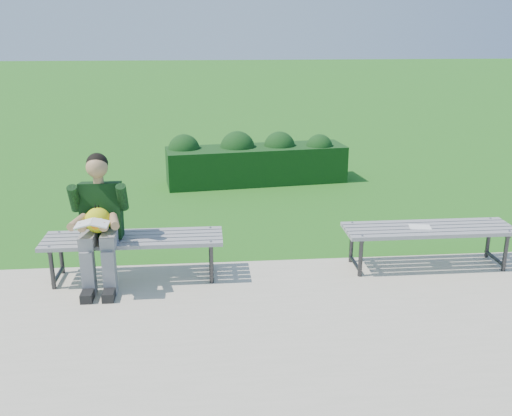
% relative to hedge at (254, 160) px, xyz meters
% --- Properties ---
extents(ground, '(80.00, 80.00, 0.00)m').
position_rel_hedge_xyz_m(ground, '(-0.07, -3.43, -0.38)').
color(ground, '#2B7C1C').
rests_on(ground, ground).
extents(walkway, '(30.00, 3.50, 0.02)m').
position_rel_hedge_xyz_m(walkway, '(-0.07, -5.18, -0.37)').
color(walkway, '#BFB7A1').
rests_on(walkway, ground).
extents(hedge, '(3.03, 1.10, 0.86)m').
position_rel_hedge_xyz_m(hedge, '(0.00, 0.00, 0.00)').
color(hedge, '#1A4214').
rests_on(hedge, ground).
extents(bench_left, '(1.80, 0.50, 0.46)m').
position_rel_hedge_xyz_m(bench_left, '(-1.55, -3.76, 0.03)').
color(bench_left, gray).
rests_on(bench_left, walkway).
extents(bench_right, '(1.80, 0.50, 0.46)m').
position_rel_hedge_xyz_m(bench_right, '(1.55, -3.73, 0.03)').
color(bench_right, gray).
rests_on(bench_right, walkway).
extents(seated_boy, '(0.56, 0.76, 1.31)m').
position_rel_hedge_xyz_m(seated_boy, '(-1.85, -3.85, 0.33)').
color(seated_boy, slate).
rests_on(seated_boy, walkway).
extents(paper_sheet, '(0.25, 0.20, 0.01)m').
position_rel_hedge_xyz_m(paper_sheet, '(1.45, -3.73, 0.09)').
color(paper_sheet, white).
rests_on(paper_sheet, bench_right).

